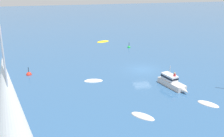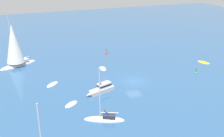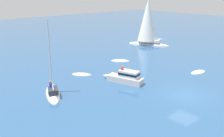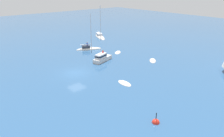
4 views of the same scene
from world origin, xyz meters
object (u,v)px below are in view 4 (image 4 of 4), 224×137
Objects in this scene: dinghy at (125,83)px; launch at (103,58)px; mooring_buoy at (156,123)px; sloop at (100,36)px; ketch at (89,49)px; skiff_1 at (153,61)px; skiff at (118,53)px.

launch is at bearing 164.57° from dinghy.
mooring_buoy is at bearing -19.27° from dinghy.
sloop is 12.37m from ketch.
sloop reaches higher than ketch.
sloop reaches higher than dinghy.
skiff_1 is at bearing 12.07° from sloop.
sloop reaches higher than skiff.
dinghy is at bearing 13.91° from skiff.
skiff is (-2.16, 5.60, -0.63)m from launch.
mooring_buoy is at bearing -130.29° from launch.
ketch is (8.21, -9.25, 0.02)m from sloop.
sloop is 1.07× the size of ketch.
dinghy is 0.30× the size of sloop.
sloop is at bearing 35.56° from skiff_1.
sloop is 3.09× the size of skiff_1.
sloop reaches higher than mooring_buoy.
launch reaches higher than dinghy.
skiff is 0.96× the size of skiff_1.
ketch is (-7.97, 2.42, -0.49)m from launch.
dinghy is at bearing -6.61° from sloop.
ketch is at bearing 159.16° from mooring_buoy.
launch is 6.04m from skiff.
skiff_1 reaches higher than skiff.
launch is at bearing -17.06° from skiff.
mooring_buoy reaches higher than skiff.
mooring_buoy is (18.53, -7.67, -0.63)m from launch.
launch is 19.96m from sloop.
dinghy is 0.49× the size of launch.
ketch is (-13.84, -4.59, 0.14)m from skiff_1.
dinghy is 30.10m from sloop.
sloop is at bearing 66.75° from ketch.
launch is 8.34m from ketch.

